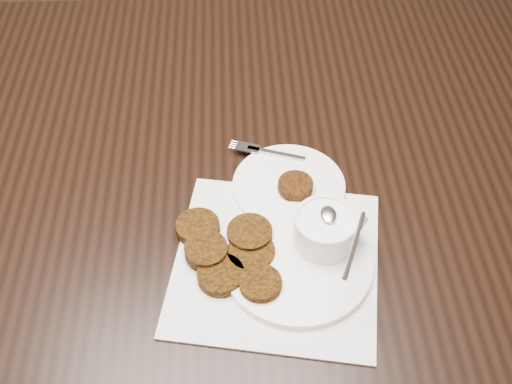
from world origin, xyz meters
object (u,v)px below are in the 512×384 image
table (213,273)px  plate_with_patty (289,183)px  sauce_ramekin (326,218)px  napkin (276,262)px  plate_empty (297,262)px

table → plate_with_patty: 0.42m
sauce_ramekin → plate_with_patty: (-0.04, 0.12, -0.05)m
napkin → sauce_ramekin: 0.10m
table → sauce_ramekin: sauce_ramekin is taller
table → sauce_ramekin: 0.53m
table → napkin: bearing=-65.1°
napkin → sauce_ramekin: sauce_ramekin is taller
napkin → plate_empty: bearing=-11.1°
table → napkin: size_ratio=5.13×
table → plate_empty: (0.14, -0.25, 0.38)m
napkin → plate_with_patty: size_ratio=1.62×
napkin → plate_with_patty: plate_with_patty is taller
table → plate_with_patty: size_ratio=8.32×
table → napkin: 0.46m
sauce_ramekin → plate_with_patty: bearing=109.5°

